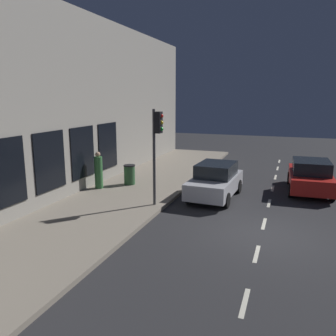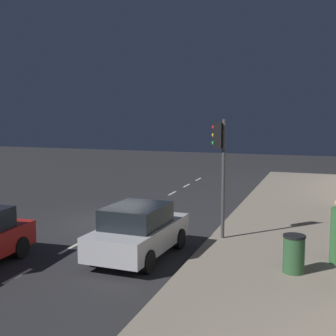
% 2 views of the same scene
% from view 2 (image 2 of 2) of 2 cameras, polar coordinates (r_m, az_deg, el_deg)
% --- Properties ---
extents(ground_plane, '(60.00, 60.00, 0.00)m').
position_cam_2_polar(ground_plane, '(18.41, -6.17, -6.62)').
color(ground_plane, '#28282B').
extents(sidewalk, '(4.50, 32.00, 0.15)m').
position_cam_2_polar(sidewalk, '(16.80, 13.73, -7.86)').
color(sidewalk, gray).
rests_on(sidewalk, ground).
extents(lane_centre_line, '(0.12, 27.20, 0.01)m').
position_cam_2_polar(lane_centre_line, '(17.53, -7.56, -7.33)').
color(lane_centre_line, beige).
rests_on(lane_centre_line, ground).
extents(traffic_light, '(0.46, 0.32, 3.90)m').
position_cam_2_polar(traffic_light, '(15.29, 6.33, 1.87)').
color(traffic_light, '#424244').
rests_on(traffic_light, sidewalk).
extents(parked_car_0, '(2.01, 3.99, 1.58)m').
position_cam_2_polar(parked_car_0, '(14.02, -3.62, -7.66)').
color(parked_car_0, '#B7B7BC').
rests_on(parked_car_0, ground).
extents(trash_bin, '(0.58, 0.58, 1.00)m').
position_cam_2_polar(trash_bin, '(12.76, 15.03, -10.03)').
color(trash_bin, '#2D5633').
rests_on(trash_bin, sidewalk).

